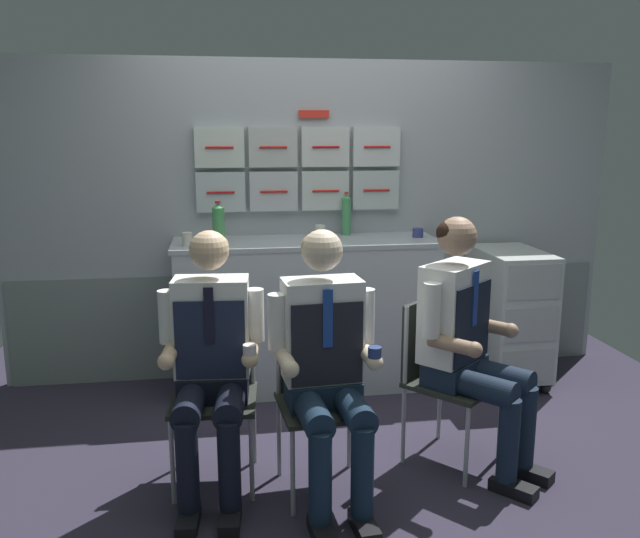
# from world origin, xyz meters

# --- Properties ---
(ground) EXTENTS (4.80, 4.80, 0.04)m
(ground) POSITION_xyz_m (0.00, 0.00, -0.02)
(ground) COLOR #2D2939
(galley_bulkhead) EXTENTS (4.20, 0.14, 2.15)m
(galley_bulkhead) POSITION_xyz_m (-0.01, 1.37, 1.06)
(galley_bulkhead) COLOR #A2A8AE
(galley_bulkhead) RESTS_ON ground
(galley_counter) EXTENTS (1.72, 0.53, 0.99)m
(galley_counter) POSITION_xyz_m (-0.10, 1.09, 0.50)
(galley_counter) COLOR #B6BEC7
(galley_counter) RESTS_ON ground
(service_trolley) EXTENTS (0.40, 0.65, 0.90)m
(service_trolley) POSITION_xyz_m (1.27, 0.97, 0.48)
(service_trolley) COLOR black
(service_trolley) RESTS_ON ground
(folding_chair_left) EXTENTS (0.43, 0.44, 0.84)m
(folding_chair_left) POSITION_xyz_m (-0.69, 0.01, 0.51)
(folding_chair_left) COLOR #A8AAAF
(folding_chair_left) RESTS_ON ground
(crew_member_left) EXTENTS (0.49, 0.62, 1.24)m
(crew_member_left) POSITION_xyz_m (-0.71, -0.16, 0.68)
(crew_member_left) COLOR black
(crew_member_left) RESTS_ON ground
(folding_chair_center) EXTENTS (0.43, 0.43, 0.84)m
(folding_chair_center) POSITION_xyz_m (-0.21, -0.15, 0.51)
(folding_chair_center) COLOR #A8AAAF
(folding_chair_center) RESTS_ON ground
(crew_member_center) EXTENTS (0.50, 0.63, 1.26)m
(crew_member_center) POSITION_xyz_m (-0.19, -0.30, 0.69)
(crew_member_center) COLOR black
(crew_member_center) RESTS_ON ground
(folding_chair_near_trolley) EXTENTS (0.56, 0.56, 0.84)m
(folding_chair_near_trolley) POSITION_xyz_m (0.44, 0.01, 0.51)
(folding_chair_near_trolley) COLOR #A8AAAF
(folding_chair_near_trolley) RESTS_ON ground
(crew_member_near_trolley) EXTENTS (0.65, 0.68, 1.28)m
(crew_member_near_trolley) POSITION_xyz_m (0.54, -0.11, 0.71)
(crew_member_near_trolley) COLOR black
(crew_member_near_trolley) RESTS_ON ground
(water_bottle_short) EXTENTS (0.06, 0.06, 0.29)m
(water_bottle_short) POSITION_xyz_m (0.20, 1.26, 1.13)
(water_bottle_short) COLOR #44965C
(water_bottle_short) RESTS_ON galley_counter
(water_bottle_tall) EXTENTS (0.08, 0.08, 0.28)m
(water_bottle_tall) POSITION_xyz_m (-0.66, 0.97, 1.12)
(water_bottle_tall) COLOR #489E55
(water_bottle_tall) RESTS_ON galley_counter
(coffee_cup_white) EXTENTS (0.07, 0.07, 0.06)m
(coffee_cup_white) POSITION_xyz_m (0.65, 1.09, 1.02)
(coffee_cup_white) COLOR navy
(coffee_cup_white) RESTS_ON galley_counter
(paper_cup_blue) EXTENTS (0.06, 0.06, 0.08)m
(paper_cup_blue) POSITION_xyz_m (-0.85, 1.00, 1.03)
(paper_cup_blue) COLOR silver
(paper_cup_blue) RESTS_ON galley_counter
(paper_cup_tan) EXTENTS (0.07, 0.07, 0.08)m
(paper_cup_tan) POSITION_xyz_m (0.01, 1.19, 1.03)
(paper_cup_tan) COLOR silver
(paper_cup_tan) RESTS_ON galley_counter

